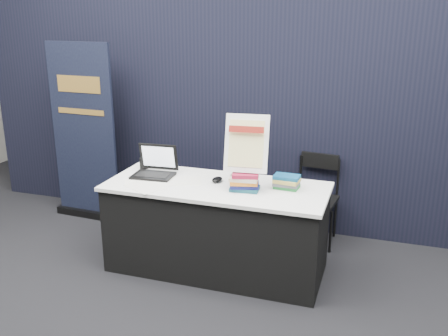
% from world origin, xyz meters
% --- Properties ---
extents(floor, '(8.00, 8.00, 0.00)m').
position_xyz_m(floor, '(0.00, 0.00, 0.00)').
color(floor, black).
rests_on(floor, ground).
extents(wall_back, '(8.00, 0.02, 3.50)m').
position_xyz_m(wall_back, '(0.00, 4.00, 1.75)').
color(wall_back, '#B1AFA7').
rests_on(wall_back, floor).
extents(drape_partition, '(6.00, 0.08, 2.40)m').
position_xyz_m(drape_partition, '(0.00, 1.60, 1.20)').
color(drape_partition, black).
rests_on(drape_partition, floor).
extents(display_table, '(1.80, 0.75, 0.75)m').
position_xyz_m(display_table, '(0.00, 0.55, 0.38)').
color(display_table, black).
rests_on(display_table, floor).
extents(laptop, '(0.36, 0.30, 0.26)m').
position_xyz_m(laptop, '(-0.58, 0.62, 0.81)').
color(laptop, black).
rests_on(laptop, display_table).
extents(mouse, '(0.09, 0.13, 0.04)m').
position_xyz_m(mouse, '(-0.02, 0.63, 0.77)').
color(mouse, black).
rests_on(mouse, display_table).
extents(brochure_left, '(0.38, 0.34, 0.00)m').
position_xyz_m(brochure_left, '(-0.59, 0.43, 0.75)').
color(brochure_left, white).
rests_on(brochure_left, display_table).
extents(brochure_mid, '(0.38, 0.35, 0.00)m').
position_xyz_m(brochure_mid, '(-0.53, 0.33, 0.75)').
color(brochure_mid, white).
rests_on(brochure_mid, display_table).
extents(brochure_right, '(0.40, 0.35, 0.00)m').
position_xyz_m(brochure_right, '(-0.31, 0.55, 0.75)').
color(brochure_right, white).
rests_on(brochure_right, display_table).
extents(pen_cup, '(0.09, 0.09, 0.10)m').
position_xyz_m(pen_cup, '(-0.76, 0.77, 0.80)').
color(pen_cup, black).
rests_on(pen_cup, display_table).
extents(book_stack_tall, '(0.24, 0.20, 0.15)m').
position_xyz_m(book_stack_tall, '(0.26, 0.50, 0.82)').
color(book_stack_tall, '#174A57').
rests_on(book_stack_tall, display_table).
extents(book_stack_short, '(0.19, 0.15, 0.11)m').
position_xyz_m(book_stack_short, '(0.55, 0.65, 0.80)').
color(book_stack_short, '#217E36').
rests_on(book_stack_short, display_table).
extents(info_sign, '(0.35, 0.18, 0.46)m').
position_xyz_m(info_sign, '(0.26, 0.53, 1.12)').
color(info_sign, black).
rests_on(info_sign, book_stack_tall).
extents(pullup_banner, '(0.78, 0.14, 1.82)m').
position_xyz_m(pullup_banner, '(-1.65, 1.19, 0.81)').
color(pullup_banner, black).
rests_on(pullup_banner, floor).
extents(stacking_chair, '(0.41, 0.42, 0.82)m').
position_xyz_m(stacking_chair, '(0.70, 1.36, 0.46)').
color(stacking_chair, black).
rests_on(stacking_chair, floor).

